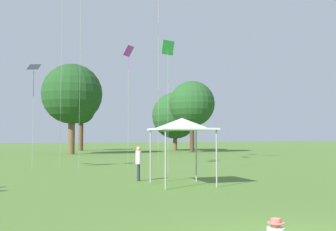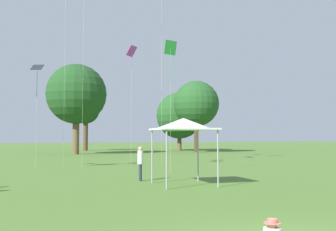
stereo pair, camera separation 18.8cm
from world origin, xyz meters
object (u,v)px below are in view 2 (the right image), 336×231
Objects in this scene: distant_tree_2 at (86,111)px; person_standing_1 at (140,160)px; kite_2 at (132,55)px; distant_tree_3 at (76,94)px; canopy_tent at (184,125)px; distant_tree_0 at (196,104)px; kite_4 at (37,71)px; kite_0 at (170,52)px; distant_tree_1 at (179,116)px.

person_standing_1 is at bearing -98.55° from distant_tree_2.
kite_2 is 23.19m from distant_tree_3.
distant_tree_2 is at bearing 83.32° from canopy_tent.
canopy_tent is (1.23, -2.44, 1.72)m from person_standing_1.
canopy_tent is 0.29× the size of distant_tree_0.
kite_4 is at bearing 7.54° from kite_2.
kite_2 reaches higher than kite_0.
distant_tree_3 is at bearing -159.29° from distant_tree_1.
distant_tree_1 is at bearing -83.51° from kite_0.
canopy_tent is 0.26× the size of distant_tree_3.
kite_4 reaches higher than canopy_tent.
distant_tree_2 is at bearing -90.04° from kite_2.
kite_0 is at bearing -95.12° from distant_tree_2.
distant_tree_1 is at bearing -23.72° from distant_tree_2.
distant_tree_1 is at bearing 64.76° from canopy_tent.
distant_tree_3 reaches higher than kite_2.
distant_tree_3 is (7.04, 23.30, 1.06)m from kite_4.
kite_2 reaches higher than distant_tree_2.
kite_4 is at bearing -8.18° from kite_0.
distant_tree_0 reaches higher than person_standing_1.
canopy_tent is 13.31m from kite_2.
distant_tree_3 is at bearing 178.30° from distant_tree_0.
canopy_tent is 46.52m from distant_tree_1.
kite_0 is at bearing 29.83° from kite_4.
person_standing_1 is 0.20× the size of distant_tree_2.
distant_tree_1 reaches higher than kite_4.
kite_2 is at bearing 64.56° from person_standing_1.
person_standing_1 is 46.61m from distant_tree_2.
canopy_tent is at bearing -115.24° from distant_tree_1.
person_standing_1 is at bearing 78.32° from kite_0.
distant_tree_2 is (-14.15, 6.22, 0.75)m from distant_tree_1.
distant_tree_1 is at bearing 20.71° from distant_tree_3.
distant_tree_1 is (25.20, 30.16, -0.98)m from kite_4.
person_standing_1 is 0.56× the size of canopy_tent.
distant_tree_2 is (-13.36, 13.60, -0.59)m from distant_tree_0.
kite_0 is 0.89× the size of kite_2.
distant_tree_3 reaches higher than distant_tree_1.
distant_tree_0 is at bearing 61.23° from canopy_tent.
person_standing_1 is at bearing -122.17° from distant_tree_0.
canopy_tent is 48.68m from distant_tree_2.
distant_tree_0 is at bearing -87.86° from kite_0.
distant_tree_3 is at bearing 143.93° from kite_4.
distant_tree_0 is (17.57, 22.66, -1.38)m from kite_2.
kite_4 is (-4.17, 9.39, 5.67)m from person_standing_1.
distant_tree_0 is at bearing 113.76° from kite_4.
distant_tree_0 reaches higher than kite_4.
distant_tree_3 is (2.87, 32.69, 6.73)m from person_standing_1.
kite_2 is (-0.38, 6.39, 1.02)m from kite_0.
distant_tree_2 is (3.82, 42.65, -0.95)m from kite_0.
person_standing_1 is 0.18× the size of distant_tree_1.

